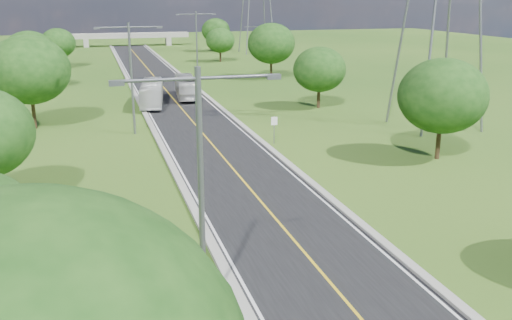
{
  "coord_description": "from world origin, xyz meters",
  "views": [
    {
      "loc": [
        -9.49,
        -7.15,
        12.34
      ],
      "look_at": [
        -0.56,
        23.69,
        3.0
      ],
      "focal_mm": 40.0,
      "sensor_mm": 36.0,
      "label": 1
    }
  ],
  "objects": [
    {
      "name": "ground",
      "position": [
        0.0,
        60.0,
        0.0
      ],
      "size": [
        260.0,
        260.0,
        0.0
      ],
      "primitive_type": "plane",
      "color": "#244914",
      "rests_on": "ground"
    },
    {
      "name": "road",
      "position": [
        0.0,
        66.0,
        0.03
      ],
      "size": [
        8.0,
        150.0,
        0.06
      ],
      "primitive_type": "cube",
      "color": "black",
      "rests_on": "ground"
    },
    {
      "name": "curb_left",
      "position": [
        -4.25,
        66.0,
        0.11
      ],
      "size": [
        0.5,
        150.0,
        0.22
      ],
      "primitive_type": "cube",
      "color": "gray",
      "rests_on": "ground"
    },
    {
      "name": "curb_right",
      "position": [
        4.25,
        66.0,
        0.11
      ],
      "size": [
        0.5,
        150.0,
        0.22
      ],
      "primitive_type": "cube",
      "color": "gray",
      "rests_on": "ground"
    },
    {
      "name": "speed_limit_sign",
      "position": [
        5.2,
        37.98,
        1.6
      ],
      "size": [
        0.55,
        0.09,
        2.4
      ],
      "color": "slate",
      "rests_on": "ground"
    },
    {
      "name": "overpass",
      "position": [
        0.0,
        140.0,
        2.41
      ],
      "size": [
        30.0,
        3.0,
        3.2
      ],
      "color": "gray",
      "rests_on": "ground"
    },
    {
      "name": "streetlight_near_left",
      "position": [
        -6.0,
        12.0,
        5.94
      ],
      "size": [
        5.9,
        0.25,
        10.0
      ],
      "color": "slate",
      "rests_on": "ground"
    },
    {
      "name": "streetlight_mid_left",
      "position": [
        -6.0,
        45.0,
        5.94
      ],
      "size": [
        5.9,
        0.25,
        10.0
      ],
      "color": "slate",
      "rests_on": "ground"
    },
    {
      "name": "streetlight_far_right",
      "position": [
        6.0,
        78.0,
        5.94
      ],
      "size": [
        5.9,
        0.25,
        10.0
      ],
      "color": "slate",
      "rests_on": "ground"
    },
    {
      "name": "tree_lc",
      "position": [
        -15.0,
        50.0,
        5.58
      ],
      "size": [
        7.56,
        7.56,
        8.79
      ],
      "color": "black",
      "rests_on": "ground"
    },
    {
      "name": "tree_ld",
      "position": [
        -17.0,
        74.0,
        4.95
      ],
      "size": [
        6.72,
        6.72,
        7.82
      ],
      "color": "black",
      "rests_on": "ground"
    },
    {
      "name": "tree_le",
      "position": [
        -14.5,
        98.0,
        4.33
      ],
      "size": [
        5.88,
        5.88,
        6.84
      ],
      "color": "black",
      "rests_on": "ground"
    },
    {
      "name": "tree_rb",
      "position": [
        16.0,
        30.0,
        4.95
      ],
      "size": [
        6.72,
        6.72,
        7.82
      ],
      "color": "black",
      "rests_on": "ground"
    },
    {
      "name": "tree_rc",
      "position": [
        15.0,
        52.0,
        4.33
      ],
      "size": [
        5.88,
        5.88,
        6.84
      ],
      "color": "black",
      "rests_on": "ground"
    },
    {
      "name": "tree_rd",
      "position": [
        17.0,
        76.0,
        5.27
      ],
      "size": [
        7.14,
        7.14,
        8.3
      ],
      "color": "black",
      "rests_on": "ground"
    },
    {
      "name": "tree_re",
      "position": [
        14.5,
        100.0,
        4.02
      ],
      "size": [
        5.46,
        5.46,
        6.35
      ],
      "color": "black",
      "rests_on": "ground"
    },
    {
      "name": "tree_rf",
      "position": [
        18.0,
        120.0,
        4.64
      ],
      "size": [
        6.3,
        6.3,
        7.33
      ],
      "color": "black",
      "rests_on": "ground"
    },
    {
      "name": "bus_outbound",
      "position": [
        1.66,
        62.36,
        1.37
      ],
      "size": [
        3.04,
        9.58,
        2.62
      ],
      "primitive_type": "imported",
      "rotation": [
        0.0,
        0.0,
        3.05
      ],
      "color": "beige",
      "rests_on": "road"
    },
    {
      "name": "bus_inbound",
      "position": [
        -2.91,
        58.69,
        1.45
      ],
      "size": [
        3.73,
        10.21,
        2.78
      ],
      "primitive_type": "imported",
      "rotation": [
        0.0,
        0.0,
        -0.14
      ],
      "color": "silver",
      "rests_on": "road"
    }
  ]
}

